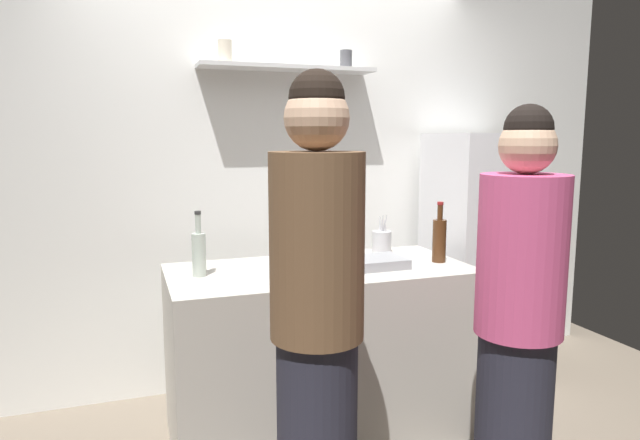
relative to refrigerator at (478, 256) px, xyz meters
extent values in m
cube|color=white|center=(-1.25, 0.40, 0.50)|extent=(4.80, 0.10, 2.60)
cube|color=silver|center=(-1.21, 0.24, 1.18)|extent=(1.06, 0.22, 0.02)
cylinder|color=beige|center=(-1.58, 0.24, 1.25)|extent=(0.08, 0.08, 0.13)
cylinder|color=#4C4C51|center=(-0.84, 0.24, 1.24)|extent=(0.07, 0.07, 0.11)
cube|color=white|center=(0.00, 0.00, 0.00)|extent=(0.58, 0.57, 1.59)
cylinder|color=#99999E|center=(0.16, -0.30, 0.08)|extent=(0.02, 0.02, 0.45)
cube|color=#B7B2A8|center=(-1.22, -0.37, -0.35)|extent=(1.55, 0.74, 0.90)
cube|color=gray|center=(-0.97, -0.45, 0.13)|extent=(0.34, 0.24, 0.05)
cylinder|color=#B2B2B7|center=(-0.75, -0.12, 0.16)|extent=(0.11, 0.11, 0.13)
cylinder|color=silver|center=(-0.77, -0.11, 0.22)|extent=(0.03, 0.04, 0.17)
cylinder|color=silver|center=(-0.75, -0.12, 0.23)|extent=(0.01, 0.04, 0.18)
cylinder|color=silver|center=(-0.75, -0.12, 0.22)|extent=(0.02, 0.03, 0.16)
cylinder|color=silver|center=(-0.74, -0.11, 0.23)|extent=(0.02, 0.04, 0.18)
cylinder|color=silver|center=(-0.76, -0.12, 0.22)|extent=(0.01, 0.04, 0.16)
cylinder|color=silver|center=(-0.75, -0.12, 0.22)|extent=(0.01, 0.01, 0.15)
cylinder|color=silver|center=(-0.74, -0.15, 0.22)|extent=(0.03, 0.02, 0.15)
cylinder|color=silver|center=(-0.76, -0.13, 0.23)|extent=(0.04, 0.01, 0.18)
cylinder|color=#B2BFB2|center=(-1.83, -0.34, 0.21)|extent=(0.07, 0.07, 0.21)
cylinder|color=#B2BFB2|center=(-1.83, -0.34, 0.36)|extent=(0.03, 0.03, 0.09)
cylinder|color=#333333|center=(-1.83, -0.34, 0.41)|extent=(0.03, 0.03, 0.02)
cylinder|color=#472814|center=(-0.57, -0.45, 0.22)|extent=(0.07, 0.07, 0.23)
cylinder|color=#472814|center=(-0.57, -0.45, 0.37)|extent=(0.03, 0.03, 0.08)
cylinder|color=maroon|center=(-0.57, -0.45, 0.42)|extent=(0.03, 0.03, 0.02)
cylinder|color=silver|center=(-1.32, -0.31, 0.20)|extent=(0.08, 0.08, 0.19)
cylinder|color=silver|center=(-1.32, -0.31, 0.30)|extent=(0.04, 0.04, 0.02)
cylinder|color=blue|center=(-1.32, -0.31, 0.32)|extent=(0.05, 0.05, 0.02)
cylinder|color=brown|center=(-1.52, -1.20, 0.39)|extent=(0.34, 0.34, 0.67)
sphere|color=#D8AD8C|center=(-1.52, -1.20, 0.84)|extent=(0.23, 0.23, 0.23)
sphere|color=black|center=(-1.52, -1.20, 0.90)|extent=(0.19, 0.19, 0.19)
cylinder|color=#262633|center=(-0.71, -1.29, -0.40)|extent=(0.30, 0.30, 0.80)
cylinder|color=#D14C7F|center=(-0.71, -1.29, 0.32)|extent=(0.34, 0.34, 0.63)
sphere|color=#D8AD8C|center=(-0.71, -1.29, 0.74)|extent=(0.22, 0.22, 0.22)
sphere|color=black|center=(-0.71, -1.29, 0.80)|extent=(0.18, 0.18, 0.18)
camera|label=1|loc=(-2.16, -3.05, 0.77)|focal=31.53mm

